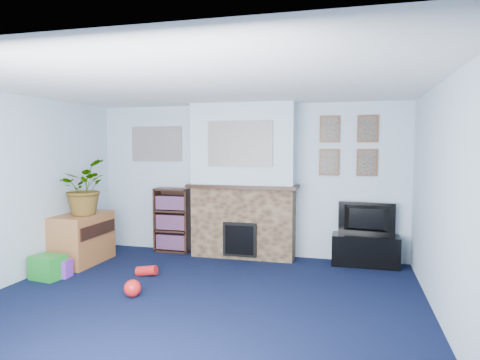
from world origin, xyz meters
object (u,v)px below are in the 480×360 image
(television, at_px, (366,219))
(tv_stand, at_px, (365,250))
(bookshelf, at_px, (173,221))
(sideboard, at_px, (82,240))

(television, bearing_deg, tv_stand, 96.11)
(tv_stand, distance_m, bookshelf, 3.08)
(tv_stand, relative_size, bookshelf, 0.90)
(television, distance_m, bookshelf, 3.07)
(tv_stand, height_order, bookshelf, bookshelf)
(tv_stand, distance_m, television, 0.46)
(sideboard, bearing_deg, bookshelf, 44.50)
(television, bearing_deg, sideboard, 19.16)
(bookshelf, bearing_deg, sideboard, -135.50)
(tv_stand, bearing_deg, bookshelf, 178.57)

